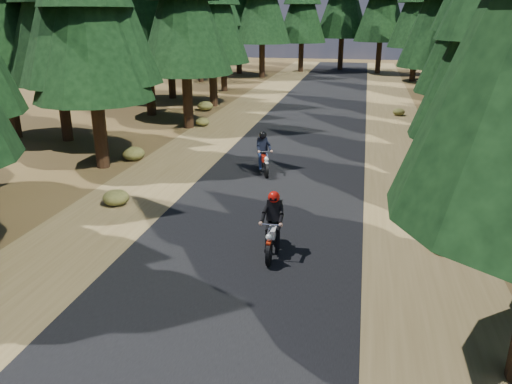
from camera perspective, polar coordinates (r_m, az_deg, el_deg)
ground at (r=12.97m, az=-1.40°, el=-6.77°), size 120.00×120.00×0.00m
road at (r=17.49m, az=2.40°, el=0.39°), size 6.00×100.00×0.01m
shoulder_l at (r=18.77m, az=-11.58°, el=1.34°), size 3.20×100.00×0.01m
shoulder_r at (r=17.38m, az=17.52°, el=-0.68°), size 3.20×100.00×0.01m
understory_shrubs at (r=19.59m, az=5.66°, el=3.23°), size 15.73×28.10×0.66m
rider_lead at (r=12.58m, az=1.91°, el=-4.87°), size 0.61×1.85×1.63m
rider_follow at (r=19.04m, az=0.86°, el=3.70°), size 1.15×1.86×1.60m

